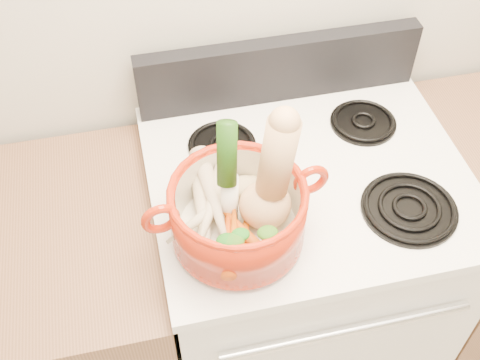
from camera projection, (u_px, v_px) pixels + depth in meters
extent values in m
cube|color=white|center=(296.00, 281.00, 1.83)|extent=(0.76, 0.65, 0.92)
cube|color=white|center=(309.00, 178.00, 1.48)|extent=(0.78, 0.67, 0.03)
cube|color=black|center=(279.00, 69.00, 1.59)|extent=(0.76, 0.05, 0.18)
cylinder|color=silver|center=(347.00, 331.00, 1.37)|extent=(0.60, 0.02, 0.02)
cylinder|color=black|center=(249.00, 237.00, 1.33)|extent=(0.22, 0.22, 0.02)
cylinder|color=black|center=(409.00, 208.00, 1.39)|extent=(0.22, 0.22, 0.02)
cylinder|color=black|center=(222.00, 144.00, 1.52)|extent=(0.17, 0.17, 0.02)
cylinder|color=black|center=(363.00, 121.00, 1.58)|extent=(0.17, 0.17, 0.02)
cylinder|color=#A9210A|center=(238.00, 214.00, 1.27)|extent=(0.32, 0.32, 0.14)
torus|color=#A9210A|center=(160.00, 219.00, 1.20)|extent=(0.08, 0.03, 0.08)
torus|color=#A9210A|center=(311.00, 180.00, 1.27)|extent=(0.08, 0.03, 0.08)
cylinder|color=white|center=(229.00, 177.00, 1.22)|extent=(0.07, 0.11, 0.27)
ellipsoid|color=tan|center=(241.00, 187.00, 1.35)|extent=(0.09, 0.08, 0.04)
cone|color=beige|center=(207.00, 220.00, 1.28)|extent=(0.14, 0.20, 0.06)
cone|color=beige|center=(204.00, 220.00, 1.27)|extent=(0.07, 0.23, 0.07)
cone|color=beige|center=(210.00, 199.00, 1.31)|extent=(0.10, 0.18, 0.05)
cone|color=beige|center=(201.00, 217.00, 1.27)|extent=(0.18, 0.11, 0.05)
cone|color=beige|center=(212.00, 204.00, 1.28)|extent=(0.14, 0.22, 0.06)
cone|color=beige|center=(213.00, 196.00, 1.28)|extent=(0.06, 0.25, 0.07)
cone|color=#D7570A|center=(245.00, 234.00, 1.27)|extent=(0.08, 0.14, 0.04)
cone|color=red|center=(228.00, 246.00, 1.24)|extent=(0.06, 0.16, 0.04)
cone|color=#BA5109|center=(241.00, 230.00, 1.25)|extent=(0.10, 0.17, 0.05)
cone|color=#C23709|center=(228.00, 236.00, 1.24)|extent=(0.06, 0.14, 0.04)
cone|color=#B84E09|center=(234.00, 240.00, 1.23)|extent=(0.06, 0.15, 0.04)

